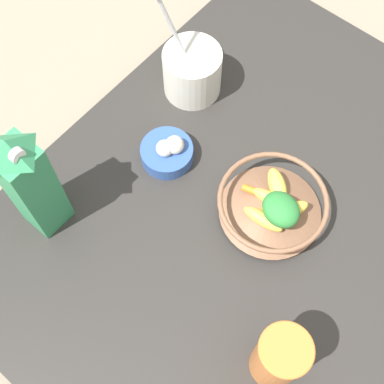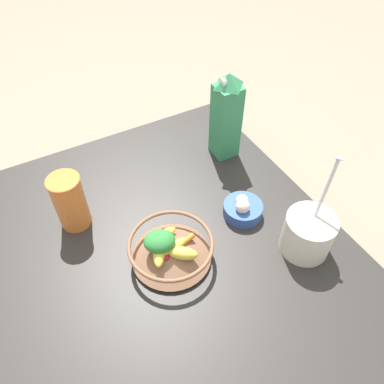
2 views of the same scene
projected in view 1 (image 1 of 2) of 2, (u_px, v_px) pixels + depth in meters
The scene contains 7 objects.
ground_plane at pixel (298, 251), 1.05m from camera, with size 6.00×6.00×0.00m, color gray.
countertop at pixel (300, 247), 1.03m from camera, with size 1.04×1.04×0.04m.
fruit_bowl at pixel (273, 205), 1.00m from camera, with size 0.21×0.21×0.09m.
milk_carton at pixel (30, 183), 0.91m from camera, with size 0.07×0.07×0.28m.
yogurt_tub at pixel (192, 70), 1.11m from camera, with size 0.12×0.13×0.26m.
drinking_cup at pixel (279, 357), 0.84m from camera, with size 0.08×0.08×0.16m.
garlic_bowl at pixel (167, 152), 1.07m from camera, with size 0.11×0.11×0.07m.
Camera 1 is at (-0.40, -0.07, 0.99)m, focal length 50.00 mm.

